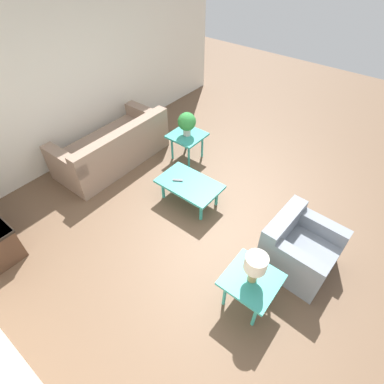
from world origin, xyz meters
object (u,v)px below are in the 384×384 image
Objects in this scene: coffee_table at (189,185)px; side_table_lamp at (251,282)px; armchair at (298,248)px; table_lamp at (255,265)px; side_table_plant at (187,138)px; sofa at (114,148)px; potted_plant at (187,122)px.

coffee_table is 1.86m from side_table_lamp.
table_lamp is (0.20, 0.87, 0.48)m from armchair.
side_table_lamp is (-1.62, 0.91, 0.10)m from coffee_table.
coffee_table is at bearing 130.97° from side_table_plant.
sofa is 3.47m from side_table_lamp.
table_lamp is (0.00, -0.00, 0.34)m from side_table_lamp.
side_table_plant is (-0.97, -0.93, 0.14)m from sofa.
table_lamp is at bearing 74.88° from sofa.
coffee_table is at bearing -29.31° from side_table_lamp.
table_lamp is at bearing 169.62° from armchair.
sofa is at bearing 43.75° from potted_plant.
armchair is 2.13× the size of table_lamp.
table_lamp is at bearing 150.69° from coffee_table.
side_table_plant is 0.32m from potted_plant.
potted_plant reaches higher than side_table_plant.
side_table_lamp is at bearing 143.09° from potted_plant.
coffee_table is 2.41× the size of table_lamp.
side_table_plant is (2.59, -0.93, 0.14)m from armchair.
side_table_lamp is at bearing 150.69° from coffee_table.
side_table_plant is at bearing 0.00° from potted_plant.
sofa is 3.53× the size of side_table_plant.
potted_plant is (2.39, -1.79, 0.32)m from side_table_lamp.
armchair reaches higher than side_table_plant.
potted_plant reaches higher than coffee_table.
side_table_plant is 1.45× the size of table_lamp.
table_lamp is (-2.39, 1.79, 0.02)m from potted_plant.
armchair is 0.90m from side_table_lamp.
potted_plant reaches higher than armchair.
coffee_table is (1.82, -0.04, 0.04)m from armchair.
side_table_lamp is 3.00m from potted_plant.
sofa reaches higher than coffee_table.
sofa is at bearing -14.43° from side_table_lamp.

